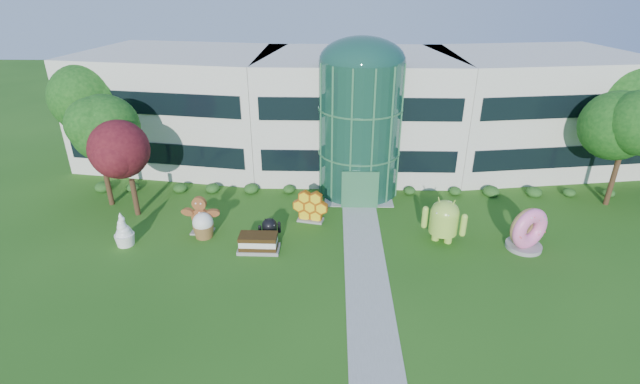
# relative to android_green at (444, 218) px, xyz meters

# --- Properties ---
(ground) EXTENTS (140.00, 140.00, 0.00)m
(ground) POSITION_rel_android_green_xyz_m (-4.95, -4.53, -1.62)
(ground) COLOR #215114
(ground) RESTS_ON ground
(building) EXTENTS (46.00, 15.00, 9.30)m
(building) POSITION_rel_android_green_xyz_m (-4.95, 13.47, 3.03)
(building) COLOR beige
(building) RESTS_ON ground
(atrium) EXTENTS (6.00, 6.00, 9.80)m
(atrium) POSITION_rel_android_green_xyz_m (-4.95, 7.47, 3.28)
(atrium) COLOR #194738
(atrium) RESTS_ON ground
(walkway) EXTENTS (2.40, 20.00, 0.04)m
(walkway) POSITION_rel_android_green_xyz_m (-4.95, -2.53, -1.60)
(walkway) COLOR #9E9E93
(walkway) RESTS_ON ground
(tree_red) EXTENTS (4.00, 4.00, 6.00)m
(tree_red) POSITION_rel_android_green_xyz_m (-20.45, 2.97, 1.38)
(tree_red) COLOR #3F0C14
(tree_red) RESTS_ON ground
(trees_backdrop) EXTENTS (52.00, 8.00, 8.40)m
(trees_backdrop) POSITION_rel_android_green_xyz_m (-4.95, 8.47, 2.58)
(trees_backdrop) COLOR #104011
(trees_backdrop) RESTS_ON ground
(android_green) EXTENTS (3.39, 2.90, 3.24)m
(android_green) POSITION_rel_android_green_xyz_m (0.00, 0.00, 0.00)
(android_green) COLOR #9CCB41
(android_green) RESTS_ON ground
(android_black) EXTENTS (1.79, 1.53, 1.72)m
(android_black) POSITION_rel_android_green_xyz_m (-10.80, -0.13, -0.76)
(android_black) COLOR black
(android_black) RESTS_ON ground
(donut) EXTENTS (2.94, 2.34, 2.76)m
(donut) POSITION_rel_android_green_xyz_m (4.85, -0.69, -0.24)
(donut) COLOR pink
(donut) RESTS_ON ground
(gingerbread) EXTENTS (2.85, 1.26, 2.57)m
(gingerbread) POSITION_rel_android_green_xyz_m (-15.30, 0.65, -0.33)
(gingerbread) COLOR brown
(gingerbread) RESTS_ON ground
(ice_cream_sandwich) EXTENTS (2.51, 1.28, 1.11)m
(ice_cream_sandwich) POSITION_rel_android_green_xyz_m (-11.31, -1.47, -1.06)
(ice_cream_sandwich) COLOR #311E0B
(ice_cream_sandwich) RESTS_ON ground
(honeycomb) EXTENTS (2.68, 1.44, 2.00)m
(honeycomb) POSITION_rel_android_green_xyz_m (-8.35, 2.38, -0.62)
(honeycomb) COLOR yellow
(honeycomb) RESTS_ON ground
(froyo) EXTENTS (1.42, 1.42, 2.20)m
(froyo) POSITION_rel_android_green_xyz_m (-19.66, -1.00, -0.52)
(froyo) COLOR white
(froyo) RESTS_ON ground
(cupcake) EXTENTS (1.44, 1.44, 1.68)m
(cupcake) POSITION_rel_android_green_xyz_m (-15.04, 0.11, -0.78)
(cupcake) COLOR white
(cupcake) RESTS_ON ground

